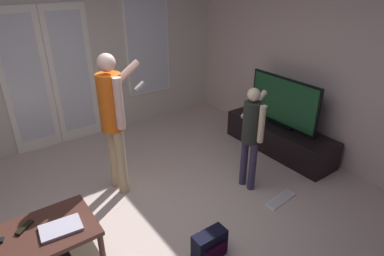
{
  "coord_description": "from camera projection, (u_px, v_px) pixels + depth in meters",
  "views": [
    {
      "loc": [
        -1.05,
        -2.31,
        2.41
      ],
      "look_at": [
        0.75,
        0.19,
        0.91
      ],
      "focal_mm": 30.58,
      "sensor_mm": 36.0,
      "label": 1
    }
  ],
  "objects": [
    {
      "name": "person_adult",
      "position": [
        113.0,
        113.0,
        3.58
      ],
      "size": [
        0.67,
        0.5,
        1.65
      ],
      "color": "tan",
      "rests_on": "ground_plane"
    },
    {
      "name": "wall_right_plain",
      "position": [
        330.0,
        61.0,
        4.16
      ],
      "size": [
        0.06,
        5.12,
        2.71
      ],
      "color": "beige",
      "rests_on": "ground_plane"
    },
    {
      "name": "ground_plane",
      "position": [
        143.0,
        236.0,
        3.3
      ],
      "size": [
        5.62,
        5.12,
        0.02
      ],
      "primitive_type": "cube",
      "color": "beige"
    },
    {
      "name": "person_child",
      "position": [
        252.0,
        130.0,
        3.72
      ],
      "size": [
        0.53,
        0.37,
        1.27
      ],
      "color": "#3B3452",
      "rests_on": "ground_plane"
    },
    {
      "name": "dvd_remote_slim",
      "position": [
        24.0,
        227.0,
        2.7
      ],
      "size": [
        0.16,
        0.15,
        0.02
      ],
      "primitive_type": "cube",
      "rotation": [
        0.0,
        0.0,
        0.68
      ],
      "color": "black",
      "rests_on": "coffee_table"
    },
    {
      "name": "backpack",
      "position": [
        210.0,
        245.0,
        3.01
      ],
      "size": [
        0.33,
        0.19,
        0.26
      ],
      "color": "black",
      "rests_on": "ground_plane"
    },
    {
      "name": "tv_stand",
      "position": [
        279.0,
        138.0,
        4.76
      ],
      "size": [
        0.5,
        1.67,
        0.4
      ],
      "color": "black",
      "rests_on": "ground_plane"
    },
    {
      "name": "flat_screen_tv",
      "position": [
        283.0,
        102.0,
        4.51
      ],
      "size": [
        0.08,
        1.13,
        0.71
      ],
      "color": "black",
      "rests_on": "tv_stand"
    },
    {
      "name": "loose_keyboard",
      "position": [
        280.0,
        200.0,
        3.78
      ],
      "size": [
        0.45,
        0.18,
        0.02
      ],
      "color": "white",
      "rests_on": "ground_plane"
    },
    {
      "name": "wall_back_with_doors",
      "position": [
        55.0,
        55.0,
        4.59
      ],
      "size": [
        5.62,
        0.09,
        2.74
      ],
      "color": "beige",
      "rests_on": "ground_plane"
    },
    {
      "name": "laptop_closed",
      "position": [
        61.0,
        228.0,
        2.69
      ],
      "size": [
        0.34,
        0.24,
        0.03
      ],
      "primitive_type": "cube",
      "rotation": [
        0.0,
        0.0,
        -0.09
      ],
      "color": "#B1ABBF",
      "rests_on": "coffee_table"
    },
    {
      "name": "coffee_table",
      "position": [
        35.0,
        247.0,
        2.69
      ],
      "size": [
        0.99,
        0.6,
        0.48
      ],
      "color": "#42231C",
      "rests_on": "ground_plane"
    }
  ]
}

